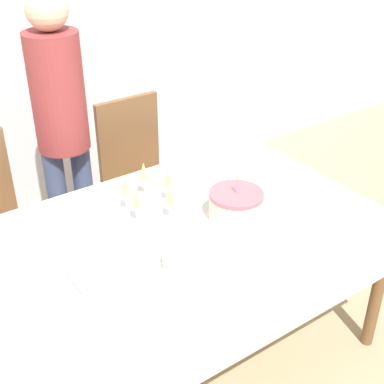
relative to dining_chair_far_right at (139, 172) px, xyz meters
The scene contains 10 objects.
ground_plane 1.13m from the dining_chair_far_right, 117.14° to the right, with size 12.00×12.00×0.00m, color tan.
dining_table 1.01m from the dining_chair_far_right, 117.14° to the right, with size 2.06×1.14×0.73m.
dining_chair_far_right is the anchor object (origin of this frame).
birthday_cake 1.00m from the dining_chair_far_right, 92.98° to the right, with size 0.24×0.24×0.21m.
champagne_tray 0.81m from the dining_chair_far_right, 115.80° to the right, with size 0.38×0.38×0.18m.
plate_stack_main 1.23m from the dining_chair_far_right, 108.69° to the right, with size 0.27×0.27×0.06m.
cake_knife 1.18m from the dining_chair_far_right, 93.98° to the right, with size 0.28×0.15×0.00m.
fork_pile 1.38m from the dining_chair_far_right, 122.94° to the right, with size 0.18×0.09×0.02m.
napkin_pile 1.25m from the dining_chair_far_right, 128.09° to the right, with size 0.15×0.15×0.01m.
person_standing 0.61m from the dining_chair_far_right, behind, with size 0.28×0.28×1.61m.
Camera 1 is at (-0.90, -1.60, 2.04)m, focal length 50.00 mm.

